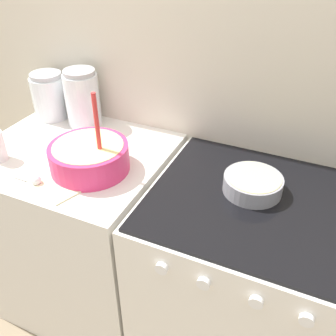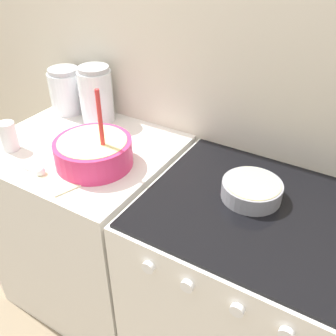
# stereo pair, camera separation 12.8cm
# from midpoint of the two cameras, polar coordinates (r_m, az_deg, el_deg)

# --- Properties ---
(wall_back) EXTENTS (4.53, 0.05, 2.40)m
(wall_back) POSITION_cam_midpoint_polar(r_m,az_deg,el_deg) (1.51, 7.76, 15.52)
(wall_back) COLOR beige
(wall_back) RESTS_ON ground_plane
(countertop_cabinet) EXTENTS (0.75, 0.64, 0.89)m
(countertop_cabinet) POSITION_cam_midpoint_polar(r_m,az_deg,el_deg) (1.83, -9.59, -8.74)
(countertop_cabinet) COLOR silver
(countertop_cabinet) RESTS_ON ground_plane
(stove) EXTENTS (0.75, 0.66, 0.89)m
(stove) POSITION_cam_midpoint_polar(r_m,az_deg,el_deg) (1.58, 13.62, -18.42)
(stove) COLOR white
(stove) RESTS_ON ground_plane
(mixing_bowl) EXTENTS (0.29, 0.29, 0.31)m
(mixing_bowl) POSITION_cam_midpoint_polar(r_m,az_deg,el_deg) (1.41, -8.75, 2.50)
(mixing_bowl) COLOR #E0336B
(mixing_bowl) RESTS_ON countertop_cabinet
(baking_pan) EXTENTS (0.20, 0.20, 0.06)m
(baking_pan) POSITION_cam_midpoint_polar(r_m,az_deg,el_deg) (1.28, 15.45, -3.29)
(baking_pan) COLOR gray
(baking_pan) RESTS_ON stove
(storage_jar_left) EXTENTS (0.15, 0.15, 0.21)m
(storage_jar_left) POSITION_cam_midpoint_polar(r_m,az_deg,el_deg) (1.84, -13.25, 10.96)
(storage_jar_left) COLOR silver
(storage_jar_left) RESTS_ON countertop_cabinet
(storage_jar_middle) EXTENTS (0.15, 0.15, 0.25)m
(storage_jar_middle) POSITION_cam_midpoint_polar(r_m,az_deg,el_deg) (1.72, -8.73, 10.44)
(storage_jar_middle) COLOR silver
(storage_jar_middle) RESTS_ON countertop_cabinet
(tin_can) EXTENTS (0.07, 0.07, 0.12)m
(tin_can) POSITION_cam_midpoint_polar(r_m,az_deg,el_deg) (1.59, -21.05, 4.46)
(tin_can) COLOR silver
(tin_can) RESTS_ON countertop_cabinet
(recipe_page) EXTENTS (0.28, 0.34, 0.01)m
(recipe_page) POSITION_cam_midpoint_polar(r_m,az_deg,el_deg) (1.41, -10.92, -0.19)
(recipe_page) COLOR beige
(recipe_page) RESTS_ON countertop_cabinet
(measuring_spoon) EXTENTS (0.12, 0.04, 0.04)m
(measuring_spoon) POSITION_cam_midpoint_polar(r_m,az_deg,el_deg) (1.41, -16.77, -0.53)
(measuring_spoon) COLOR white
(measuring_spoon) RESTS_ON countertop_cabinet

